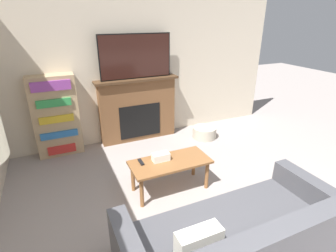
{
  "coord_description": "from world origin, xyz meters",
  "views": [
    {
      "loc": [
        -1.42,
        -0.55,
        2.15
      ],
      "look_at": [
        -0.06,
        2.46,
        0.74
      ],
      "focal_mm": 28.0,
      "sensor_mm": 36.0,
      "label": 1
    }
  ],
  "objects_px": {
    "fireplace": "(138,109)",
    "coffee_table": "(170,165)",
    "tv": "(136,56)",
    "couch": "(239,247)",
    "bookshelf": "(56,116)",
    "storage_basket": "(204,132)"
  },
  "relations": [
    {
      "from": "fireplace",
      "to": "bookshelf",
      "type": "xyz_separation_m",
      "value": [
        -1.37,
        -0.02,
        0.09
      ]
    },
    {
      "from": "coffee_table",
      "to": "bookshelf",
      "type": "height_order",
      "value": "bookshelf"
    },
    {
      "from": "coffee_table",
      "to": "bookshelf",
      "type": "relative_size",
      "value": 0.78
    },
    {
      "from": "fireplace",
      "to": "coffee_table",
      "type": "height_order",
      "value": "fireplace"
    },
    {
      "from": "fireplace",
      "to": "bookshelf",
      "type": "bearing_deg",
      "value": -179.04
    },
    {
      "from": "tv",
      "to": "fireplace",
      "type": "bearing_deg",
      "value": 90.0
    },
    {
      "from": "bookshelf",
      "to": "storage_basket",
      "type": "bearing_deg",
      "value": -10.7
    },
    {
      "from": "tv",
      "to": "storage_basket",
      "type": "relative_size",
      "value": 2.83
    },
    {
      "from": "tv",
      "to": "storage_basket",
      "type": "bearing_deg",
      "value": -22.81
    },
    {
      "from": "tv",
      "to": "coffee_table",
      "type": "height_order",
      "value": "tv"
    },
    {
      "from": "couch",
      "to": "fireplace",
      "type": "bearing_deg",
      "value": 88.42
    },
    {
      "from": "coffee_table",
      "to": "bookshelf",
      "type": "bearing_deg",
      "value": 126.78
    },
    {
      "from": "bookshelf",
      "to": "storage_basket",
      "type": "xyz_separation_m",
      "value": [
        2.5,
        -0.47,
        -0.56
      ]
    },
    {
      "from": "tv",
      "to": "coffee_table",
      "type": "distance_m",
      "value": 2.02
    },
    {
      "from": "coffee_table",
      "to": "storage_basket",
      "type": "height_order",
      "value": "coffee_table"
    },
    {
      "from": "tv",
      "to": "couch",
      "type": "distance_m",
      "value": 3.25
    },
    {
      "from": "couch",
      "to": "coffee_table",
      "type": "distance_m",
      "value": 1.35
    },
    {
      "from": "tv",
      "to": "bookshelf",
      "type": "xyz_separation_m",
      "value": [
        -1.37,
        -0.0,
        -0.85
      ]
    },
    {
      "from": "fireplace",
      "to": "coffee_table",
      "type": "xyz_separation_m",
      "value": [
        -0.13,
        -1.68,
        -0.21
      ]
    },
    {
      "from": "fireplace",
      "to": "storage_basket",
      "type": "relative_size",
      "value": 3.37
    },
    {
      "from": "couch",
      "to": "storage_basket",
      "type": "xyz_separation_m",
      "value": [
        1.21,
        2.53,
        -0.17
      ]
    },
    {
      "from": "tv",
      "to": "coffee_table",
      "type": "bearing_deg",
      "value": -94.52
    }
  ]
}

